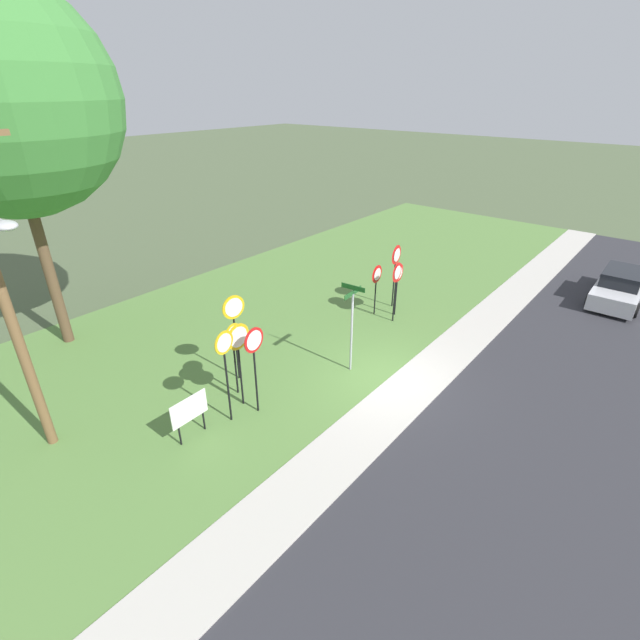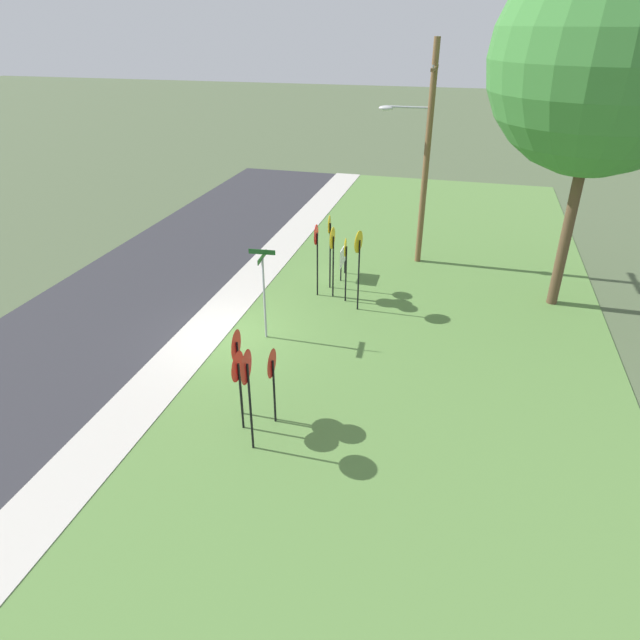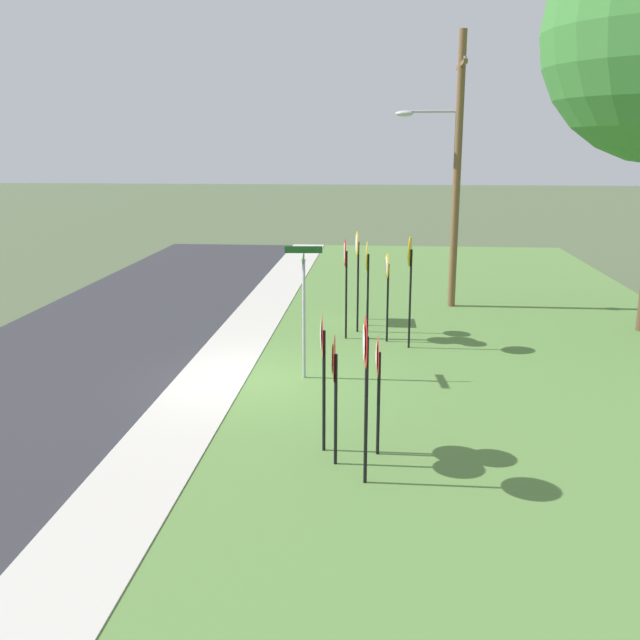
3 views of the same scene
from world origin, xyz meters
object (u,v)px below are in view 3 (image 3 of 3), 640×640
object	(u,v)px
stop_sign_near_left	(357,261)
notice_board	(367,295)
stop_sign_far_left	(410,267)
street_name_post	(304,301)
yield_sign_near_left	(365,359)
utility_pole	(453,162)
yield_sign_far_left	(322,348)
stop_sign_near_right	(387,279)
yield_sign_near_right	(377,367)
yield_sign_far_right	(334,370)
stop_sign_far_center	(345,267)
stop_sign_far_right	(367,268)

from	to	relation	value
stop_sign_near_left	notice_board	size ratio (longest dim) A/B	2.25
stop_sign_far_left	street_name_post	distance (m)	3.60
yield_sign_near_left	utility_pole	size ratio (longest dim) A/B	0.32
yield_sign_far_left	notice_board	xyz separation A→B (m)	(-9.16, 0.58, -0.99)
yield_sign_far_left	utility_pole	size ratio (longest dim) A/B	0.29
stop_sign_near_right	street_name_post	world-z (taller)	street_name_post
notice_board	stop_sign_near_right	bearing A→B (deg)	13.49
yield_sign_near_right	utility_pole	world-z (taller)	utility_pole
yield_sign_far_left	yield_sign_far_right	world-z (taller)	yield_sign_far_left
yield_sign_near_left	yield_sign_far_right	size ratio (longest dim) A/B	1.22
stop_sign_far_center	yield_sign_far_right	world-z (taller)	stop_sign_far_center
stop_sign_near_left	yield_sign_far_right	xyz separation A→B (m)	(8.58, -0.08, -0.39)
stop_sign_near_right	notice_board	size ratio (longest dim) A/B	1.89
yield_sign_far_left	street_name_post	world-z (taller)	street_name_post
stop_sign_near_right	utility_pole	distance (m)	5.72
stop_sign_near_right	stop_sign_far_right	world-z (taller)	stop_sign_far_right
stop_sign_near_right	yield_sign_far_left	xyz separation A→B (m)	(7.09, -1.12, 0.13)
yield_sign_near_left	notice_board	distance (m)	10.37
yield_sign_near_right	yield_sign_near_left	bearing A→B (deg)	-12.18
yield_sign_far_right	notice_board	bearing A→B (deg)	177.14
stop_sign_near_right	stop_sign_far_right	distance (m)	0.64
stop_sign_near_right	yield_sign_far_left	world-z (taller)	yield_sign_far_left
stop_sign_near_left	yield_sign_near_left	xyz separation A→B (m)	(9.21, 0.43, 0.00)
stop_sign_near_right	yield_sign_near_left	world-z (taller)	yield_sign_near_left
stop_sign_far_right	yield_sign_near_right	size ratio (longest dim) A/B	1.26
stop_sign_near_left	stop_sign_far_right	bearing A→B (deg)	15.12
street_name_post	stop_sign_far_left	bearing A→B (deg)	132.96
stop_sign_far_right	notice_board	bearing A→B (deg)	179.86
utility_pole	stop_sign_far_center	bearing A→B (deg)	-35.89
stop_sign_near_right	yield_sign_near_left	xyz separation A→B (m)	(8.24, -0.39, 0.32)
yield_sign_near_right	yield_sign_far_left	distance (m)	0.97
yield_sign_far_left	stop_sign_far_left	bearing A→B (deg)	159.99
stop_sign_near_right	utility_pole	size ratio (longest dim) A/B	0.28
stop_sign_far_right	utility_pole	world-z (taller)	utility_pole
stop_sign_far_right	street_name_post	size ratio (longest dim) A/B	0.88
yield_sign_far_right	yield_sign_near_left	bearing A→B (deg)	37.88
stop_sign_far_left	utility_pole	size ratio (longest dim) A/B	0.34
yield_sign_far_right	utility_pole	distance (m)	12.82
yield_sign_far_right	street_name_post	world-z (taller)	street_name_post
stop_sign_near_left	yield_sign_far_left	distance (m)	8.06
stop_sign_far_right	stop_sign_near_left	bearing A→B (deg)	-158.37
stop_sign_far_right	utility_pole	size ratio (longest dim) A/B	0.31
yield_sign_far_left	stop_sign_far_center	bearing A→B (deg)	174.30
stop_sign_far_left	yield_sign_far_right	world-z (taller)	stop_sign_far_left
stop_sign_far_center	utility_pole	world-z (taller)	utility_pole
street_name_post	utility_pole	bearing A→B (deg)	148.67
stop_sign_far_left	utility_pole	world-z (taller)	utility_pole
yield_sign_near_right	yield_sign_far_right	distance (m)	0.83
utility_pole	stop_sign_near_left	bearing A→B (deg)	-38.49
yield_sign_near_left	yield_sign_far_left	xyz separation A→B (m)	(-1.15, -0.74, -0.19)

